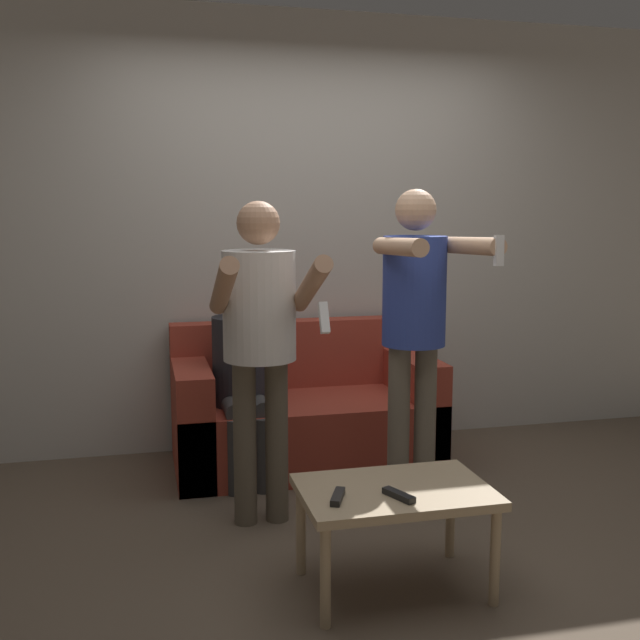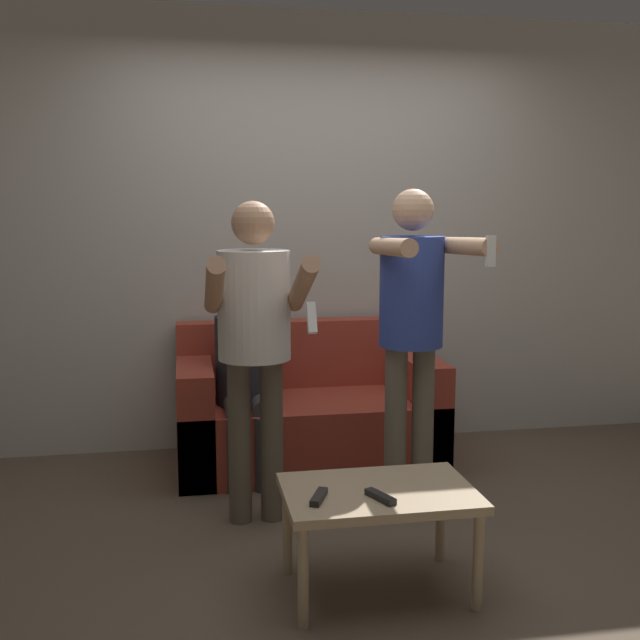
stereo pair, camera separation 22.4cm
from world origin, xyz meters
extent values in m
plane|color=brown|center=(0.00, 0.00, 0.00)|extent=(14.00, 14.00, 0.00)
cube|color=#B7B2A8|center=(0.00, 1.59, 1.35)|extent=(6.40, 0.06, 2.70)
cube|color=#9E3828|center=(-0.11, 1.12, 0.20)|extent=(1.52, 0.78, 0.41)
cube|color=#9E3828|center=(-0.11, 1.44, 0.61)|extent=(1.52, 0.16, 0.41)
cube|color=#9E3828|center=(-0.77, 1.12, 0.32)|extent=(0.20, 0.78, 0.63)
cube|color=#9E3828|center=(0.55, 1.12, 0.32)|extent=(0.20, 0.78, 0.63)
cylinder|color=brown|center=(-0.57, 0.37, 0.40)|extent=(0.11, 0.11, 0.80)
cylinder|color=brown|center=(-0.42, 0.37, 0.40)|extent=(0.11, 0.11, 0.80)
cylinder|color=silver|center=(-0.49, 0.37, 1.06)|extent=(0.34, 0.34, 0.51)
sphere|color=#A87A5B|center=(-0.49, 0.37, 1.44)|extent=(0.20, 0.20, 0.20)
cylinder|color=#A87A5B|center=(-0.68, 0.13, 1.17)|extent=(0.08, 0.52, 0.29)
cylinder|color=#A87A5B|center=(-0.30, 0.13, 1.17)|extent=(0.08, 0.52, 0.29)
cube|color=white|center=(-0.30, -0.12, 1.06)|extent=(0.04, 0.08, 0.13)
cylinder|color=#6B6051|center=(0.20, 0.37, 0.42)|extent=(0.11, 0.11, 0.84)
cylinder|color=#6B6051|center=(0.34, 0.37, 0.42)|extent=(0.11, 0.11, 0.84)
cylinder|color=#2D429E|center=(0.27, 0.37, 1.10)|extent=(0.31, 0.31, 0.54)
sphere|color=tan|center=(0.27, 0.37, 1.50)|extent=(0.20, 0.20, 0.20)
cylinder|color=tan|center=(0.10, 0.10, 1.33)|extent=(0.08, 0.53, 0.10)
cylinder|color=tan|center=(0.45, 0.10, 1.33)|extent=(0.08, 0.53, 0.10)
cube|color=white|center=(0.45, -0.16, 1.33)|extent=(0.04, 0.03, 0.13)
cylinder|color=#383838|center=(-0.56, 0.75, 0.20)|extent=(0.11, 0.11, 0.41)
cylinder|color=#383838|center=(-0.42, 0.75, 0.20)|extent=(0.11, 0.11, 0.41)
cylinder|color=#383838|center=(-0.56, 0.91, 0.43)|extent=(0.11, 0.32, 0.11)
cylinder|color=#383838|center=(-0.42, 0.91, 0.43)|extent=(0.11, 0.32, 0.11)
cylinder|color=#232328|center=(-0.49, 1.07, 0.66)|extent=(0.32, 0.32, 0.50)
sphere|color=beige|center=(-0.49, 1.07, 1.03)|extent=(0.20, 0.20, 0.20)
cube|color=tan|center=(-0.09, -0.40, 0.40)|extent=(0.74, 0.50, 0.04)
cylinder|color=tan|center=(-0.42, -0.61, 0.19)|extent=(0.04, 0.04, 0.39)
cylinder|color=tan|center=(0.24, -0.61, 0.19)|extent=(0.04, 0.04, 0.39)
cylinder|color=tan|center=(-0.42, -0.19, 0.19)|extent=(0.04, 0.04, 0.39)
cylinder|color=tan|center=(0.24, -0.19, 0.19)|extent=(0.04, 0.04, 0.39)
cube|color=black|center=(-0.11, -0.51, 0.43)|extent=(0.09, 0.15, 0.02)
cube|color=black|center=(-0.34, -0.47, 0.43)|extent=(0.09, 0.15, 0.02)
camera|label=1|loc=(-1.03, -3.05, 1.50)|focal=42.00mm
camera|label=2|loc=(-0.81, -3.10, 1.50)|focal=42.00mm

